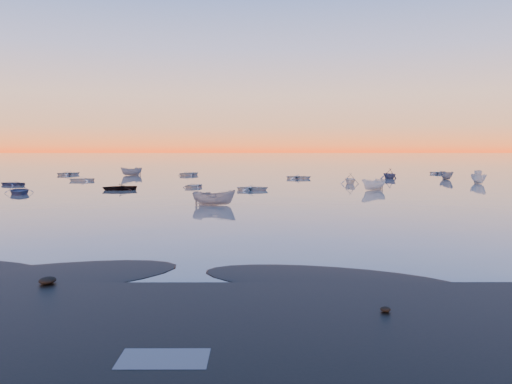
{
  "coord_description": "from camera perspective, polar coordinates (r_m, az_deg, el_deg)",
  "views": [
    {
      "loc": [
        -3.57,
        -22.76,
        5.55
      ],
      "look_at": [
        -3.4,
        28.0,
        0.88
      ],
      "focal_mm": 35.0,
      "sensor_mm": 36.0,
      "label": 1
    }
  ],
  "objects": [
    {
      "name": "ground",
      "position": [
        122.94,
        1.48,
        2.66
      ],
      "size": [
        600.0,
        600.0,
        0.0
      ],
      "primitive_type": "plane",
      "color": "slate",
      "rests_on": "ground"
    },
    {
      "name": "moored_fleet",
      "position": [
        76.05,
        2.5,
        1.06
      ],
      "size": [
        124.0,
        58.0,
        1.2
      ],
      "primitive_type": null,
      "color": "silver",
      "rests_on": "ground"
    },
    {
      "name": "mud_lobes",
      "position": [
        22.73,
        8.96,
        -8.91
      ],
      "size": [
        140.0,
        6.0,
        0.07
      ],
      "primitive_type": null,
      "color": "black",
      "rests_on": "ground"
    },
    {
      "name": "boat_near_center",
      "position": [
        47.24,
        -4.83,
        -1.51
      ],
      "size": [
        1.9,
        4.17,
        1.42
      ],
      "primitive_type": "imported",
      "rotation": [
        0.0,
        0.0,
        1.53
      ],
      "color": "slate",
      "rests_on": "ground"
    },
    {
      "name": "boat_near_left",
      "position": [
        64.3,
        -25.43,
        -0.21
      ],
      "size": [
        4.83,
        3.62,
        1.12
      ],
      "primitive_type": "imported",
      "rotation": [
        0.0,
        0.0,
        0.45
      ],
      "color": "#39456D",
      "rests_on": "ground"
    }
  ]
}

